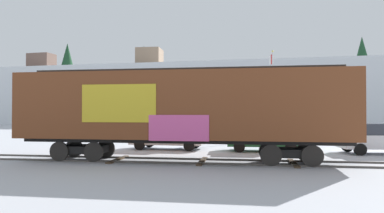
{
  "coord_description": "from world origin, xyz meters",
  "views": [
    {
      "loc": [
        4.36,
        -15.69,
        2.31
      ],
      "look_at": [
        0.76,
        1.36,
        2.58
      ],
      "focal_mm": 32.48,
      "sensor_mm": 36.0,
      "label": 1
    }
  ],
  "objects_px": {
    "parked_car_silver": "(168,136)",
    "parked_car_white": "(381,139)",
    "flagpole": "(272,82)",
    "parked_car_green": "(263,136)",
    "freight_car": "(182,107)"
  },
  "relations": [
    {
      "from": "parked_car_green",
      "to": "flagpole",
      "type": "bearing_deg",
      "value": 85.49
    },
    {
      "from": "flagpole",
      "to": "parked_car_green",
      "type": "height_order",
      "value": "flagpole"
    },
    {
      "from": "flagpole",
      "to": "parked_car_white",
      "type": "bearing_deg",
      "value": -57.95
    },
    {
      "from": "flagpole",
      "to": "parked_car_silver",
      "type": "distance_m",
      "value": 12.01
    },
    {
      "from": "freight_car",
      "to": "flagpole",
      "type": "bearing_deg",
      "value": 72.97
    },
    {
      "from": "freight_car",
      "to": "flagpole",
      "type": "xyz_separation_m",
      "value": [
        4.38,
        14.31,
        2.33
      ]
    },
    {
      "from": "parked_car_green",
      "to": "parked_car_white",
      "type": "bearing_deg",
      "value": 0.54
    },
    {
      "from": "parked_car_silver",
      "to": "parked_car_green",
      "type": "distance_m",
      "value": 5.78
    },
    {
      "from": "freight_car",
      "to": "flagpole",
      "type": "height_order",
      "value": "flagpole"
    },
    {
      "from": "parked_car_silver",
      "to": "parked_car_white",
      "type": "bearing_deg",
      "value": 0.75
    },
    {
      "from": "parked_car_silver",
      "to": "parked_car_green",
      "type": "relative_size",
      "value": 1.05
    },
    {
      "from": "freight_car",
      "to": "parked_car_green",
      "type": "xyz_separation_m",
      "value": [
        3.66,
        5.16,
        -1.66
      ]
    },
    {
      "from": "flagpole",
      "to": "parked_car_green",
      "type": "relative_size",
      "value": 1.72
    },
    {
      "from": "freight_car",
      "to": "flagpole",
      "type": "relative_size",
      "value": 2.05
    },
    {
      "from": "freight_car",
      "to": "parked_car_green",
      "type": "height_order",
      "value": "freight_car"
    }
  ]
}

